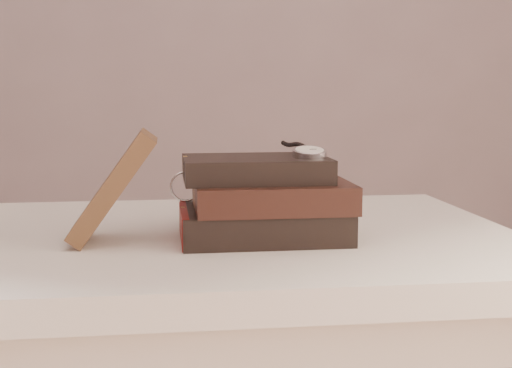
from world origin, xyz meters
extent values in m
cube|color=silver|center=(0.00, 0.35, 0.73)|extent=(1.00, 0.60, 0.04)
cube|color=white|center=(0.00, 0.35, 0.67)|extent=(0.88, 0.49, 0.08)
cube|color=black|center=(0.14, 0.29, 0.77)|extent=(0.22, 0.15, 0.04)
cube|color=beige|center=(0.14, 0.29, 0.77)|extent=(0.21, 0.14, 0.03)
cube|color=gold|center=(0.03, 0.32, 0.77)|extent=(0.01, 0.01, 0.04)
cube|color=maroon|center=(0.03, 0.29, 0.77)|extent=(0.01, 0.14, 0.04)
cube|color=black|center=(0.15, 0.29, 0.81)|extent=(0.21, 0.14, 0.04)
cube|color=beige|center=(0.15, 0.29, 0.81)|extent=(0.20, 0.13, 0.03)
cube|color=gold|center=(0.05, 0.31, 0.81)|extent=(0.01, 0.01, 0.04)
cube|color=black|center=(0.13, 0.30, 0.84)|extent=(0.19, 0.13, 0.03)
cube|color=beige|center=(0.13, 0.30, 0.84)|extent=(0.19, 0.12, 0.03)
cube|color=gold|center=(0.03, 0.32, 0.84)|extent=(0.01, 0.01, 0.03)
cube|color=#3C2617|center=(-0.06, 0.30, 0.82)|extent=(0.12, 0.10, 0.15)
cylinder|color=silver|center=(0.20, 0.28, 0.87)|extent=(0.05, 0.05, 0.02)
cylinder|color=white|center=(0.20, 0.28, 0.87)|extent=(0.04, 0.04, 0.01)
torus|color=silver|center=(0.20, 0.28, 0.87)|extent=(0.04, 0.04, 0.01)
cylinder|color=silver|center=(0.20, 0.31, 0.87)|extent=(0.01, 0.01, 0.01)
cube|color=black|center=(0.20, 0.29, 0.87)|extent=(0.00, 0.01, 0.00)
cube|color=black|center=(0.20, 0.28, 0.87)|extent=(0.01, 0.00, 0.00)
sphere|color=black|center=(0.20, 0.32, 0.87)|extent=(0.01, 0.01, 0.01)
sphere|color=black|center=(0.19, 0.32, 0.87)|extent=(0.01, 0.01, 0.01)
sphere|color=black|center=(0.19, 0.33, 0.87)|extent=(0.01, 0.01, 0.01)
sphere|color=black|center=(0.19, 0.34, 0.87)|extent=(0.01, 0.01, 0.01)
sphere|color=black|center=(0.19, 0.35, 0.87)|extent=(0.01, 0.01, 0.01)
sphere|color=black|center=(0.19, 0.36, 0.87)|extent=(0.01, 0.01, 0.01)
sphere|color=black|center=(0.19, 0.37, 0.87)|extent=(0.01, 0.01, 0.01)
sphere|color=black|center=(0.18, 0.38, 0.87)|extent=(0.01, 0.01, 0.01)
sphere|color=black|center=(0.18, 0.38, 0.87)|extent=(0.01, 0.01, 0.01)
sphere|color=black|center=(0.18, 0.39, 0.87)|extent=(0.01, 0.01, 0.01)
sphere|color=black|center=(0.18, 0.40, 0.87)|extent=(0.01, 0.01, 0.01)
torus|color=silver|center=(0.03, 0.36, 0.81)|extent=(0.04, 0.01, 0.04)
torus|color=silver|center=(0.08, 0.36, 0.81)|extent=(0.04, 0.01, 0.04)
cylinder|color=silver|center=(0.06, 0.36, 0.82)|extent=(0.01, 0.00, 0.00)
cylinder|color=silver|center=(0.01, 0.41, 0.81)|extent=(0.00, 0.10, 0.02)
cylinder|color=silver|center=(0.10, 0.41, 0.81)|extent=(0.00, 0.10, 0.02)
camera|label=1|loc=(0.00, -0.64, 0.95)|focal=49.77mm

